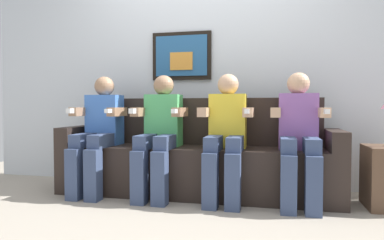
% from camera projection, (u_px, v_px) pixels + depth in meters
% --- Properties ---
extents(ground_plane, '(6.45, 6.45, 0.00)m').
position_uv_depth(ground_plane, '(188.00, 203.00, 2.97)').
color(ground_plane, '#9E9384').
extents(back_wall_assembly, '(4.96, 0.10, 2.60)m').
position_uv_depth(back_wall_assembly, '(205.00, 60.00, 3.66)').
color(back_wall_assembly, silver).
rests_on(back_wall_assembly, ground_plane).
extents(couch, '(2.56, 0.58, 0.90)m').
position_uv_depth(couch, '(196.00, 161.00, 3.27)').
color(couch, '#2D231E').
rests_on(couch, ground_plane).
extents(person_leftmost, '(0.46, 0.56, 1.11)m').
position_uv_depth(person_leftmost, '(99.00, 129.00, 3.30)').
color(person_leftmost, '#3F72CC').
rests_on(person_leftmost, ground_plane).
extents(person_left_center, '(0.46, 0.56, 1.11)m').
position_uv_depth(person_left_center, '(160.00, 130.00, 3.16)').
color(person_left_center, '#4CB266').
rests_on(person_left_center, ground_plane).
extents(person_right_center, '(0.46, 0.56, 1.11)m').
position_uv_depth(person_right_center, '(226.00, 131.00, 3.03)').
color(person_right_center, yellow).
rests_on(person_right_center, ground_plane).
extents(person_rightmost, '(0.46, 0.56, 1.11)m').
position_uv_depth(person_rightmost, '(299.00, 132.00, 2.89)').
color(person_rightmost, '#8C59A5').
rests_on(person_rightmost, ground_plane).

